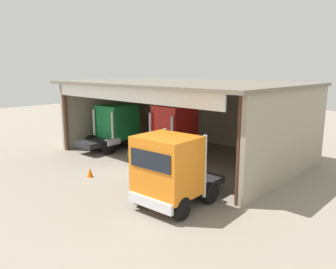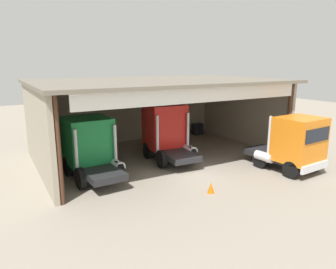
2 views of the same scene
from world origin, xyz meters
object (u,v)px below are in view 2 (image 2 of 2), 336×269
at_px(truck_orange_center_right_bay, 294,143).
at_px(tool_cart, 198,129).
at_px(oil_drum, 181,132).
at_px(traffic_cone, 211,188).
at_px(truck_red_yard_outside, 167,131).
at_px(truck_green_center_bay, 90,146).

height_order(truck_orange_center_right_bay, tool_cart, truck_orange_center_right_bay).
bearing_deg(oil_drum, tool_cart, 5.64).
height_order(truck_orange_center_right_bay, oil_drum, truck_orange_center_right_bay).
bearing_deg(truck_orange_center_right_bay, traffic_cone, -2.11).
xyz_separation_m(truck_orange_center_right_bay, traffic_cone, (-6.29, -0.17, -1.47)).
bearing_deg(traffic_cone, truck_red_yard_outside, 81.81).
bearing_deg(oil_drum, truck_orange_center_right_bay, -84.42).
distance_m(truck_orange_center_right_bay, tool_cart, 11.18).
distance_m(truck_red_yard_outside, oil_drum, 6.78).
height_order(truck_green_center_bay, traffic_cone, truck_green_center_bay).
relative_size(truck_red_yard_outside, traffic_cone, 8.47).
bearing_deg(oil_drum, truck_green_center_bay, -149.87).
xyz_separation_m(truck_green_center_bay, tool_cart, (11.66, 5.86, -1.33)).
bearing_deg(truck_red_yard_outside, truck_green_center_bay, -169.06).
bearing_deg(traffic_cone, truck_orange_center_right_bay, 1.54).
xyz_separation_m(truck_green_center_bay, oil_drum, (9.79, 5.68, -1.36)).
relative_size(truck_red_yard_outside, oil_drum, 5.08).
bearing_deg(tool_cart, truck_orange_center_right_bay, -94.15).
bearing_deg(traffic_cone, oil_drum, 64.71).
bearing_deg(truck_orange_center_right_bay, truck_green_center_bay, -29.30).
relative_size(truck_green_center_bay, traffic_cone, 8.78).
distance_m(truck_orange_center_right_bay, oil_drum, 11.02).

